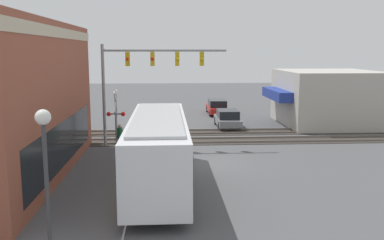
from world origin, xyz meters
TOP-DOWN VIEW (x-y plane):
  - ground_plane at (0.00, 0.00)m, footprint 120.00×120.00m
  - shop_building at (12.50, -11.26)m, footprint 8.53×8.84m
  - city_bus at (-3.67, 2.80)m, footprint 11.27×2.59m
  - traffic_signal_gantry at (4.96, 3.81)m, footprint 0.42×8.10m
  - crossing_signal at (3.83, 5.58)m, footprint 1.41×1.18m
  - streetlamp at (-11.26, 5.77)m, footprint 0.44×0.44m
  - rail_track_near at (6.00, 0.00)m, footprint 2.60×60.00m
  - rail_track_far at (9.20, 0.00)m, footprint 2.60×60.00m
  - parked_car_grey at (11.41, -2.60)m, footprint 4.20×1.82m
  - parked_car_red at (18.80, -2.60)m, footprint 4.73×1.82m
  - pedestrian_at_crossing at (3.41, 5.32)m, footprint 0.34×0.34m

SIDE VIEW (x-z plane):
  - ground_plane at x=0.00m, z-range 0.00..0.00m
  - rail_track_near at x=6.00m, z-range -0.05..0.10m
  - rail_track_far at x=9.20m, z-range -0.05..0.10m
  - parked_car_grey at x=11.41m, z-range -0.06..1.40m
  - parked_car_red at x=18.80m, z-range -0.05..1.41m
  - pedestrian_at_crossing at x=3.41m, z-range 0.02..1.73m
  - city_bus at x=-3.67m, z-range 0.17..3.46m
  - shop_building at x=12.50m, z-range 0.01..4.58m
  - crossing_signal at x=3.83m, z-range 0.39..4.20m
  - streetlamp at x=-11.26m, z-range 0.46..5.12m
  - traffic_signal_gantry at x=4.96m, z-range 1.72..8.39m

